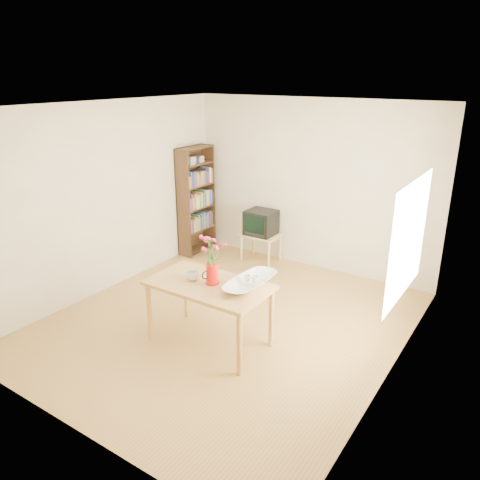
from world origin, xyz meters
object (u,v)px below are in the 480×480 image
Objects in this scene: mug at (192,276)px; television at (262,222)px; pitcher at (212,274)px; bowl at (250,266)px; table at (209,290)px.

mug is 2.57m from television.
television reaches higher than mug.
pitcher is 0.25m from mug.
pitcher is 0.46× the size of bowl.
television is (-0.84, 2.44, -0.19)m from pitcher.
bowl is (0.38, 0.17, 0.13)m from pitcher.
pitcher reaches higher than table.
table is at bearing -154.16° from bowl.
mug is at bearing -159.85° from bowl.
table is at bearing -120.08° from pitcher.
pitcher is at bearing -175.88° from mug.
bowl is at bearing -62.19° from television.
pitcher is at bearing -71.45° from television.
pitcher is 0.44m from bowl.
pitcher is at bearing 38.62° from table.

